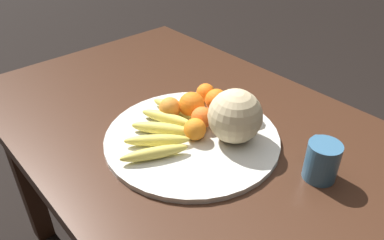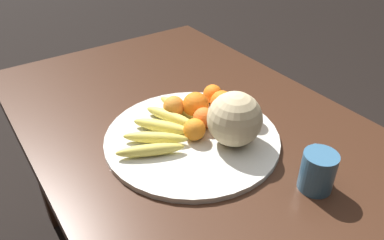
% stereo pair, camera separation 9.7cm
% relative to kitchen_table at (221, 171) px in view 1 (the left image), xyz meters
% --- Properties ---
extents(kitchen_table, '(1.62, 0.87, 0.74)m').
position_rel_kitchen_table_xyz_m(kitchen_table, '(0.00, 0.00, 0.00)').
color(kitchen_table, '#3D2316').
rests_on(kitchen_table, ground_plane).
extents(fruit_bowl, '(0.47, 0.47, 0.02)m').
position_rel_kitchen_table_xyz_m(fruit_bowl, '(-0.07, -0.05, 0.10)').
color(fruit_bowl, silver).
rests_on(fruit_bowl, kitchen_table).
extents(melon, '(0.14, 0.14, 0.14)m').
position_rel_kitchen_table_xyz_m(melon, '(0.01, 0.03, 0.18)').
color(melon, beige).
rests_on(melon, fruit_bowl).
extents(banana_bunch, '(0.25, 0.27, 0.03)m').
position_rel_kitchen_table_xyz_m(banana_bunch, '(-0.12, -0.10, 0.13)').
color(banana_bunch, '#473819').
rests_on(banana_bunch, fruit_bowl).
extents(orange_front_left, '(0.07, 0.07, 0.07)m').
position_rel_kitchen_table_xyz_m(orange_front_left, '(-0.12, 0.09, 0.14)').
color(orange_front_left, orange).
rests_on(orange_front_left, fruit_bowl).
extents(orange_front_right, '(0.06, 0.06, 0.06)m').
position_rel_kitchen_table_xyz_m(orange_front_right, '(-0.17, 0.10, 0.14)').
color(orange_front_right, orange).
rests_on(orange_front_right, fruit_bowl).
extents(orange_mid_center, '(0.07, 0.07, 0.07)m').
position_rel_kitchen_table_xyz_m(orange_mid_center, '(-0.14, 0.01, 0.15)').
color(orange_mid_center, orange).
rests_on(orange_mid_center, fruit_bowl).
extents(orange_back_left, '(0.06, 0.06, 0.06)m').
position_rel_kitchen_table_xyz_m(orange_back_left, '(-0.08, 0.00, 0.14)').
color(orange_back_left, orange).
rests_on(orange_back_left, fruit_bowl).
extents(orange_back_right, '(0.06, 0.06, 0.06)m').
position_rel_kitchen_table_xyz_m(orange_back_right, '(-0.03, 0.12, 0.14)').
color(orange_back_right, orange).
rests_on(orange_back_right, fruit_bowl).
extents(orange_top_small, '(0.06, 0.06, 0.06)m').
position_rel_kitchen_table_xyz_m(orange_top_small, '(-0.05, -0.05, 0.14)').
color(orange_top_small, orange).
rests_on(orange_top_small, fruit_bowl).
extents(orange_side_extra, '(0.06, 0.06, 0.06)m').
position_rel_kitchen_table_xyz_m(orange_side_extra, '(-0.18, -0.04, 0.14)').
color(orange_side_extra, orange).
rests_on(orange_side_extra, fruit_bowl).
extents(produce_tag, '(0.09, 0.05, 0.00)m').
position_rel_kitchen_table_xyz_m(produce_tag, '(-0.10, 0.04, 0.11)').
color(produce_tag, white).
rests_on(produce_tag, fruit_bowl).
extents(ceramic_mug, '(0.10, 0.09, 0.10)m').
position_rel_kitchen_table_xyz_m(ceramic_mug, '(0.23, 0.08, 0.14)').
color(ceramic_mug, '#386689').
rests_on(ceramic_mug, kitchen_table).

